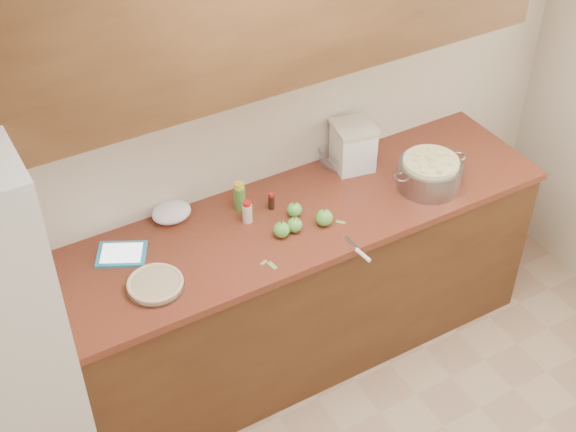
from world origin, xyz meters
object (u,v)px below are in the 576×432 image
flour_canister (353,146)px  tablet (122,254)px  pie (155,285)px  colander (430,174)px

flour_canister → tablet: flour_canister is taller
pie → flour_canister: flour_canister is taller
pie → flour_canister: bearing=15.0°
pie → colander: 1.42m
pie → colander: bearing=-0.1°
tablet → flour_canister: bearing=30.3°
pie → colander: size_ratio=0.60×
colander → flour_canister: flour_canister is taller
pie → tablet: bearing=100.8°
colander → flour_canister: 0.40m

